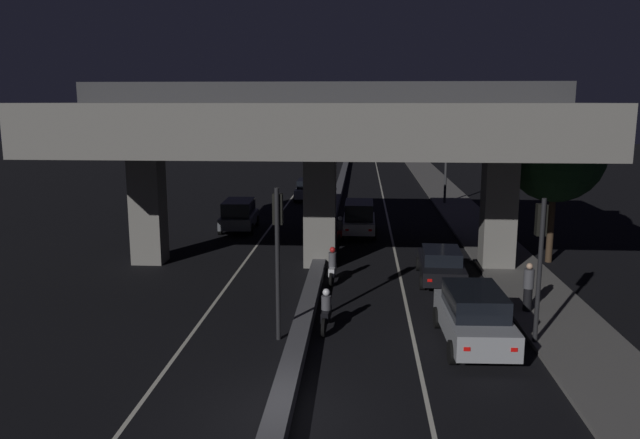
% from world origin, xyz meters
% --- Properties ---
extents(ground_plane, '(200.00, 200.00, 0.00)m').
position_xyz_m(ground_plane, '(0.00, 0.00, 0.00)').
color(ground_plane, black).
extents(lane_line_left_inner, '(0.12, 126.00, 0.00)m').
position_xyz_m(lane_line_left_inner, '(-3.55, 35.00, 0.00)').
color(lane_line_left_inner, beige).
rests_on(lane_line_left_inner, ground_plane).
extents(lane_line_right_inner, '(0.12, 126.00, 0.00)m').
position_xyz_m(lane_line_right_inner, '(3.55, 35.00, 0.00)').
color(lane_line_right_inner, beige).
rests_on(lane_line_right_inner, ground_plane).
extents(median_divider, '(0.59, 126.00, 0.45)m').
position_xyz_m(median_divider, '(0.00, 35.00, 0.22)').
color(median_divider, '#4C4C51').
rests_on(median_divider, ground_plane).
extents(sidewalk_right, '(2.97, 126.00, 0.14)m').
position_xyz_m(sidewalk_right, '(8.59, 28.00, 0.07)').
color(sidewalk_right, '#5B5956').
rests_on(sidewalk_right, ground_plane).
extents(elevated_overpass, '(21.60, 12.69, 8.21)m').
position_xyz_m(elevated_overpass, '(0.00, 14.03, 6.16)').
color(elevated_overpass, slate).
rests_on(elevated_overpass, ground_plane).
extents(traffic_light_left_of_median, '(0.30, 0.49, 4.81)m').
position_xyz_m(traffic_light_left_of_median, '(-0.69, 5.00, 3.29)').
color(traffic_light_left_of_median, black).
rests_on(traffic_light_left_of_median, ground_plane).
extents(traffic_light_right_of_median, '(0.30, 0.49, 4.58)m').
position_xyz_m(traffic_light_right_of_median, '(7.21, 5.01, 3.13)').
color(traffic_light_right_of_median, black).
rests_on(traffic_light_right_of_median, ground_plane).
extents(street_lamp, '(1.95, 0.32, 8.68)m').
position_xyz_m(street_lamp, '(7.64, 31.56, 5.05)').
color(street_lamp, '#2D2D30').
rests_on(street_lamp, ground_plane).
extents(car_silver_lead, '(2.08, 4.47, 1.77)m').
position_xyz_m(car_silver_lead, '(5.33, 4.86, 0.93)').
color(car_silver_lead, gray).
rests_on(car_silver_lead, ground_plane).
extents(car_black_second, '(2.00, 4.46, 1.38)m').
position_xyz_m(car_black_second, '(5.19, 11.87, 0.71)').
color(car_black_second, black).
rests_on(car_black_second, ground_plane).
extents(car_white_third, '(1.92, 3.96, 1.86)m').
position_xyz_m(car_white_third, '(1.74, 20.80, 0.99)').
color(car_white_third, silver).
rests_on(car_white_third, ground_plane).
extents(car_grey_lead_oncoming, '(2.14, 4.03, 1.76)m').
position_xyz_m(car_grey_lead_oncoming, '(-5.22, 21.58, 0.93)').
color(car_grey_lead_oncoming, '#515459').
rests_on(car_grey_lead_oncoming, ground_plane).
extents(car_silver_second_oncoming, '(2.06, 3.94, 1.55)m').
position_xyz_m(car_silver_second_oncoming, '(-2.13, 33.23, 0.81)').
color(car_silver_second_oncoming, gray).
rests_on(car_silver_second_oncoming, ground_plane).
extents(motorcycle_black_filtering_near, '(0.34, 1.91, 1.38)m').
position_xyz_m(motorcycle_black_filtering_near, '(0.75, 5.87, 0.59)').
color(motorcycle_black_filtering_near, black).
rests_on(motorcycle_black_filtering_near, ground_plane).
extents(motorcycle_white_filtering_mid, '(0.34, 1.91, 1.49)m').
position_xyz_m(motorcycle_white_filtering_mid, '(0.69, 11.37, 0.63)').
color(motorcycle_white_filtering_mid, black).
rests_on(motorcycle_white_filtering_mid, ground_plane).
extents(motorcycle_red_filtering_far, '(0.32, 1.88, 1.40)m').
position_xyz_m(motorcycle_red_filtering_far, '(0.74, 18.82, 0.60)').
color(motorcycle_red_filtering_far, black).
rests_on(motorcycle_red_filtering_far, ground_plane).
extents(pedestrian_on_sidewalk, '(0.36, 0.36, 1.72)m').
position_xyz_m(pedestrian_on_sidewalk, '(7.71, 7.81, 1.00)').
color(pedestrian_on_sidewalk, black).
rests_on(pedestrian_on_sidewalk, sidewalk_right).
extents(roadside_tree_kerbside_near, '(4.47, 4.47, 7.31)m').
position_xyz_m(roadside_tree_kerbside_near, '(10.61, 15.33, 5.06)').
color(roadside_tree_kerbside_near, '#38281C').
rests_on(roadside_tree_kerbside_near, ground_plane).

